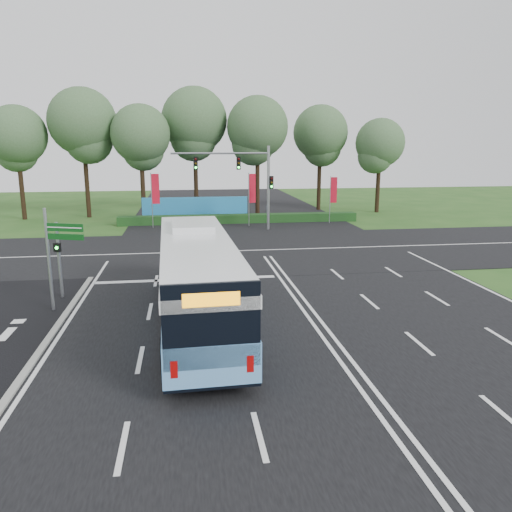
{
  "coord_description": "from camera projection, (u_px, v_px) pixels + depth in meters",
  "views": [
    {
      "loc": [
        -4.94,
        -20.94,
        7.07
      ],
      "look_at": [
        -1.68,
        2.0,
        1.9
      ],
      "focal_mm": 35.0,
      "sensor_mm": 36.0,
      "label": 1
    }
  ],
  "objects": [
    {
      "name": "ground",
      "position": [
        299.0,
        306.0,
        22.45
      ],
      "size": [
        120.0,
        120.0,
        0.0
      ],
      "primitive_type": "plane",
      "color": "#254E1A",
      "rests_on": "ground"
    },
    {
      "name": "hedge",
      "position": [
        240.0,
        219.0,
        46.04
      ],
      "size": [
        22.0,
        1.2,
        0.8
      ],
      "primitive_type": "cube",
      "color": "#173B15",
      "rests_on": "ground"
    },
    {
      "name": "city_bus",
      "position": [
        197.0,
        279.0,
        19.7
      ],
      "size": [
        3.21,
        13.23,
        3.77
      ],
      "rotation": [
        0.0,
        0.0,
        0.04
      ],
      "color": "#62A4E4",
      "rests_on": "ground"
    },
    {
      "name": "road_main",
      "position": [
        299.0,
        305.0,
        22.45
      ],
      "size": [
        20.0,
        120.0,
        0.04
      ],
      "primitive_type": "cube",
      "color": "black",
      "rests_on": "ground"
    },
    {
      "name": "pedestrian_signal",
      "position": [
        59.0,
        257.0,
        23.06
      ],
      "size": [
        0.34,
        0.42,
        3.62
      ],
      "rotation": [
        0.0,
        0.0,
        -0.39
      ],
      "color": "gray",
      "rests_on": "ground"
    },
    {
      "name": "banner_flag_mid",
      "position": [
        251.0,
        192.0,
        43.57
      ],
      "size": [
        0.67,
        0.28,
        4.72
      ],
      "rotation": [
        0.0,
        0.0,
        0.34
      ],
      "color": "gray",
      "rests_on": "ground"
    },
    {
      "name": "kerb_strip",
      "position": [
        47.0,
        342.0,
        18.15
      ],
      "size": [
        0.25,
        18.0,
        0.12
      ],
      "primitive_type": "cube",
      "color": "gray",
      "rests_on": "ground"
    },
    {
      "name": "traffic_light_gantry",
      "position": [
        247.0,
        175.0,
        41.27
      ],
      "size": [
        8.41,
        0.28,
        7.0
      ],
      "color": "gray",
      "rests_on": "ground"
    },
    {
      "name": "road_cross",
      "position": [
        260.0,
        250.0,
        34.04
      ],
      "size": [
        120.0,
        14.0,
        0.05
      ],
      "primitive_type": "cube",
      "color": "black",
      "rests_on": "ground"
    },
    {
      "name": "blue_hoarding",
      "position": [
        195.0,
        209.0,
        47.75
      ],
      "size": [
        10.0,
        0.3,
        2.2
      ],
      "primitive_type": "cube",
      "color": "#237FBE",
      "rests_on": "ground"
    },
    {
      "name": "eucalyptus_row",
      "position": [
        195.0,
        129.0,
        49.77
      ],
      "size": [
        41.19,
        9.35,
        12.9
      ],
      "color": "black",
      "rests_on": "ground"
    },
    {
      "name": "banner_flag_right",
      "position": [
        333.0,
        193.0,
        45.22
      ],
      "size": [
        0.64,
        0.13,
        4.32
      ],
      "rotation": [
        0.0,
        0.0,
        -0.12
      ],
      "color": "gray",
      "rests_on": "ground"
    },
    {
      "name": "street_sign",
      "position": [
        56.0,
        249.0,
        21.02
      ],
      "size": [
        1.68,
        0.64,
        4.5
      ],
      "rotation": [
        0.0,
        0.0,
        -0.33
      ],
      "color": "gray",
      "rests_on": "ground"
    },
    {
      "name": "banner_flag_left",
      "position": [
        155.0,
        192.0,
        42.56
      ],
      "size": [
        0.7,
        0.14,
        4.77
      ],
      "rotation": [
        0.0,
        0.0,
        0.13
      ],
      "color": "gray",
      "rests_on": "ground"
    }
  ]
}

